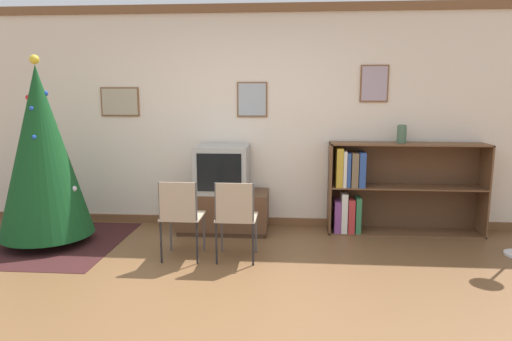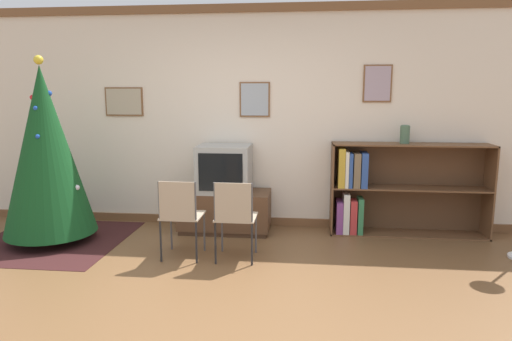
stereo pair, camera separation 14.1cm
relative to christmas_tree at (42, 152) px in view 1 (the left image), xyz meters
name	(u,v)px [view 1 (the left image)]	position (x,y,z in m)	size (l,w,h in m)	color
ground_plane	(216,305)	(2.12, -1.34, -1.03)	(24.00, 24.00, 0.00)	brown
wall_back	(245,118)	(2.12, 0.94, 0.32)	(8.53, 0.11, 2.70)	silver
area_rug	(49,243)	(0.00, 0.00, -1.02)	(1.58, 1.64, 0.01)	#381919
christmas_tree	(42,152)	(0.00, 0.00, 0.00)	(0.99, 0.99, 2.05)	maroon
tv_console	(223,211)	(1.88, 0.60, -0.78)	(1.08, 0.54, 0.49)	#412A1A
television	(223,169)	(1.88, 0.60, -0.26)	(0.62, 0.53, 0.56)	#9E9E99
folding_chair_left	(180,214)	(1.61, -0.39, -0.55)	(0.40, 0.40, 0.82)	tan
folding_chair_right	(236,216)	(2.16, -0.39, -0.55)	(0.40, 0.40, 0.82)	tan
bookshelf	(378,189)	(3.74, 0.71, -0.49)	(1.81, 0.36, 1.08)	brown
vase	(402,134)	(3.98, 0.72, 0.16)	(0.11, 0.11, 0.21)	#47664C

